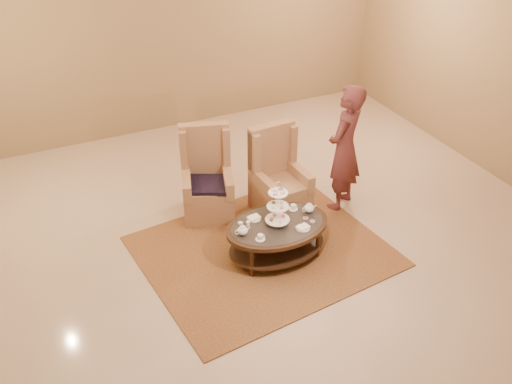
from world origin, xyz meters
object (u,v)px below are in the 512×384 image
tea_table (277,230)px  armchair_left (207,185)px  armchair_right (278,183)px  person (345,149)px

tea_table → armchair_left: armchair_left is taller
armchair_left → armchair_right: armchair_left is taller
armchair_left → person: (1.74, -0.66, 0.48)m
armchair_left → person: 1.92m
tea_table → armchair_left: 1.36m
armchair_left → person: size_ratio=0.69×
tea_table → armchair_right: armchair_right is taller
armchair_right → person: (0.85, -0.29, 0.49)m
armchair_right → person: person is taller
tea_table → person: (1.33, 0.63, 0.51)m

